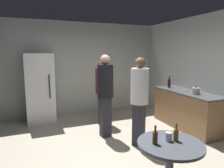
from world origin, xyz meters
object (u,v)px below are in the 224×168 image
Objects in this scene: refrigerator at (40,88)px; wine_bottle_on_counter at (169,83)px; beer_bottle_amber at (176,134)px; person_in_maroon_shirt at (102,87)px; plastic_cup_white at (169,137)px; person_in_black_shirt at (105,89)px; person_in_white_shirt at (139,95)px; kettle at (196,91)px; foreground_table at (170,151)px; beer_bottle_brown at (155,137)px.

wine_bottle_on_counter is at bearing -19.95° from refrigerator.
person_in_maroon_shirt is at bearing 89.27° from beer_bottle_amber.
beer_bottle_amber is 0.09m from plastic_cup_white.
beer_bottle_amber is at bearing -1.11° from person_in_black_shirt.
wine_bottle_on_counter is at bearing 94.85° from person_in_black_shirt.
person_in_black_shirt is 1.03× the size of person_in_white_shirt.
person_in_white_shirt is (0.28, 1.39, 0.20)m from beer_bottle_amber.
refrigerator reaches higher than kettle.
wine_bottle_on_counter is 3.03m from plastic_cup_white.
wine_bottle_on_counter is (-0.00, 0.93, 0.05)m from kettle.
refrigerator is 7.38× the size of kettle.
plastic_cup_white is at bearing 78.49° from foreground_table.
refrigerator reaches higher than wine_bottle_on_counter.
plastic_cup_white is 2.81m from person_in_maroon_shirt.
wine_bottle_on_counter is 1.98m from person_in_black_shirt.
beer_bottle_brown is 0.14× the size of person_in_maroon_shirt.
foreground_table is at bearing -69.79° from refrigerator.
beer_bottle_brown is 2.09× the size of plastic_cup_white.
wine_bottle_on_counter is 2.82× the size of plastic_cup_white.
beer_bottle_brown is (1.13, -3.55, -0.08)m from refrigerator.
person_in_black_shirt is (-0.17, 2.05, 0.23)m from beer_bottle_amber.
plastic_cup_white is at bearing 1.35° from beer_bottle_brown.
person_in_white_shirt is at bearing 75.06° from foreground_table.
refrigerator is 3.72m from beer_bottle_brown.
beer_bottle_amber is 0.13× the size of person_in_white_shirt.
wine_bottle_on_counter is 3.01m from beer_bottle_amber.
person_in_black_shirt reaches higher than beer_bottle_brown.
foreground_table is 0.21m from beer_bottle_amber.
plastic_cup_white is (1.33, -3.54, -0.11)m from refrigerator.
person_in_white_shirt is (0.37, 1.36, 0.23)m from plastic_cup_white.
foreground_table is 0.46× the size of person_in_white_shirt.
wine_bottle_on_counter is 1.35× the size of beer_bottle_brown.
person_in_maroon_shirt reaches higher than plastic_cup_white.
person_in_black_shirt is 0.82m from person_in_maroon_shirt.
beer_bottle_brown is (-0.29, 0.03, 0.00)m from beer_bottle_amber.
person_in_white_shirt is (1.70, -2.18, 0.12)m from refrigerator.
kettle is 2.32m from beer_bottle_amber.
person_in_white_shirt is at bearing 74.93° from plastic_cup_white.
wine_bottle_on_counter reaches higher than plastic_cup_white.
person_in_black_shirt is (0.12, 2.02, 0.23)m from beer_bottle_brown.
beer_bottle_brown is 0.20m from plastic_cup_white.
person_in_white_shirt reaches higher than person_in_maroon_shirt.
person_in_white_shirt is at bearing 67.39° from beer_bottle_brown.
person_in_maroon_shirt reaches higher than wine_bottle_on_counter.
kettle is 1.50m from person_in_white_shirt.
refrigerator is at bearing -93.67° from person_in_white_shirt.
refrigerator is 1.63m from person_in_maroon_shirt.
beer_bottle_amber is (-1.78, -2.42, -0.20)m from wine_bottle_on_counter.
plastic_cup_white is 0.06× the size of person_in_black_shirt.
kettle is 0.14× the size of person_in_white_shirt.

